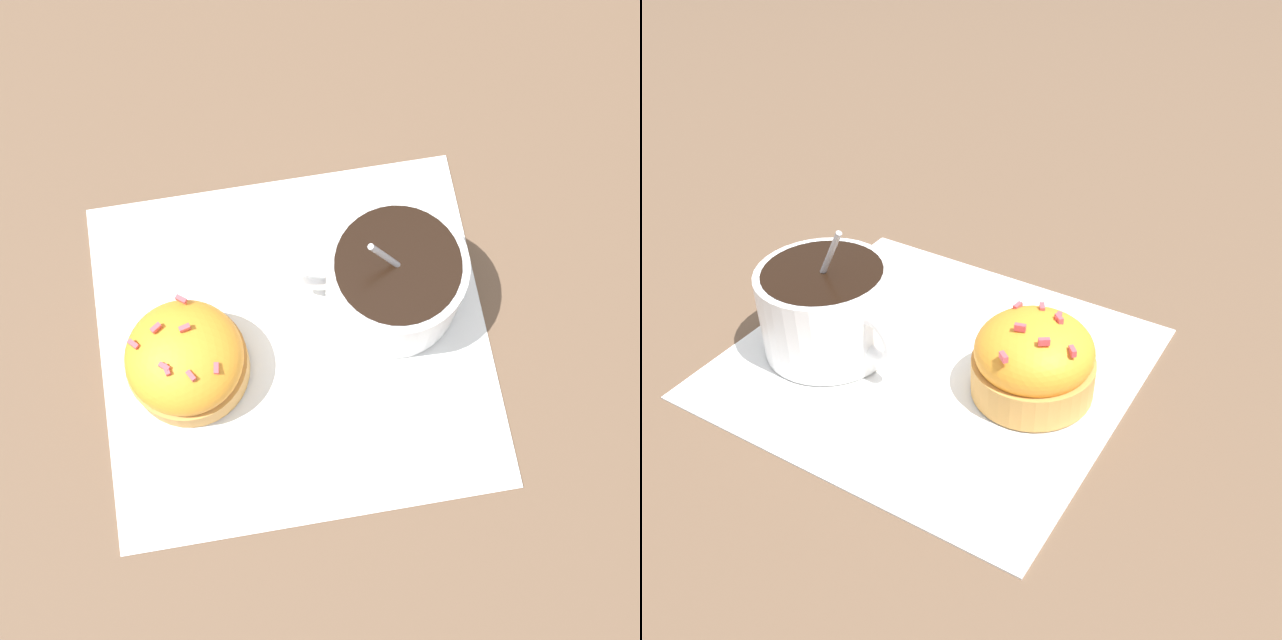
{
  "view_description": "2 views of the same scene",
  "coord_description": "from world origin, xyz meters",
  "views": [
    {
      "loc": [
        0.03,
        0.16,
        0.59
      ],
      "look_at": [
        -0.02,
        -0.0,
        0.03
      ],
      "focal_mm": 50.0,
      "sensor_mm": 36.0,
      "label": 1
    },
    {
      "loc": [
        0.19,
        -0.36,
        0.33
      ],
      "look_at": [
        0.02,
        0.01,
        0.03
      ],
      "focal_mm": 42.0,
      "sensor_mm": 36.0,
      "label": 2
    }
  ],
  "objects": [
    {
      "name": "coffee_cup",
      "position": [
        -0.07,
        -0.01,
        0.04
      ],
      "size": [
        0.11,
        0.09,
        0.1
      ],
      "color": "white",
      "rests_on": "paper_napkin"
    },
    {
      "name": "ground_plane",
      "position": [
        0.0,
        0.0,
        0.0
      ],
      "size": [
        3.0,
        3.0,
        0.0
      ],
      "primitive_type": "plane",
      "color": "brown"
    },
    {
      "name": "frosted_pastry",
      "position": [
        0.07,
        -0.0,
        0.03
      ],
      "size": [
        0.08,
        0.08,
        0.06
      ],
      "color": "#D19347",
      "rests_on": "paper_napkin"
    },
    {
      "name": "paper_napkin",
      "position": [
        0.0,
        0.0,
        0.0
      ],
      "size": [
        0.29,
        0.27,
        0.0
      ],
      "color": "white",
      "rests_on": "ground_plane"
    }
  ]
}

